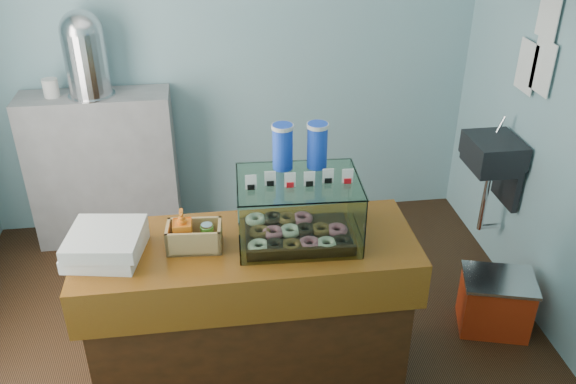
{
  "coord_description": "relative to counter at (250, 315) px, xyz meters",
  "views": [
    {
      "loc": [
        -0.13,
        -2.63,
        2.51
      ],
      "look_at": [
        0.21,
        -0.15,
        1.1
      ],
      "focal_mm": 38.0,
      "sensor_mm": 36.0,
      "label": 1
    }
  ],
  "objects": [
    {
      "name": "ground",
      "position": [
        0.0,
        0.25,
        -0.46
      ],
      "size": [
        3.5,
        3.5,
        0.0
      ],
      "primitive_type": "plane",
      "color": "black",
      "rests_on": "ground"
    },
    {
      "name": "room_shell",
      "position": [
        0.03,
        0.26,
        1.25
      ],
      "size": [
        3.54,
        3.04,
        2.82
      ],
      "color": "#81B1BC",
      "rests_on": "ground"
    },
    {
      "name": "counter",
      "position": [
        0.0,
        0.0,
        0.0
      ],
      "size": [
        1.6,
        0.6,
        0.9
      ],
      "color": "#47210D",
      "rests_on": "ground"
    },
    {
      "name": "back_shelf",
      "position": [
        -0.9,
        1.57,
        0.09
      ],
      "size": [
        1.0,
        0.32,
        1.1
      ],
      "primitive_type": "cube",
      "color": "gray",
      "rests_on": "ground"
    },
    {
      "name": "display_case",
      "position": [
        0.24,
        0.04,
        0.61
      ],
      "size": [
        0.58,
        0.44,
        0.53
      ],
      "rotation": [
        0.0,
        0.0,
        -0.05
      ],
      "color": "black",
      "rests_on": "counter"
    },
    {
      "name": "condiment_crate",
      "position": [
        -0.26,
        -0.0,
        0.51
      ],
      "size": [
        0.26,
        0.17,
        0.2
      ],
      "rotation": [
        0.0,
        0.0,
        -0.08
      ],
      "color": "tan",
      "rests_on": "counter"
    },
    {
      "name": "pastry_boxes",
      "position": [
        -0.64,
        -0.01,
        0.51
      ],
      "size": [
        0.38,
        0.38,
        0.13
      ],
      "rotation": [
        0.0,
        0.0,
        -0.18
      ],
      "color": "silver",
      "rests_on": "counter"
    },
    {
      "name": "coffee_urn",
      "position": [
        -0.9,
        1.56,
        0.93
      ],
      "size": [
        0.3,
        0.3,
        0.56
      ],
      "color": "silver",
      "rests_on": "back_shelf"
    },
    {
      "name": "red_cooler",
      "position": [
        1.46,
        0.24,
        -0.28
      ],
      "size": [
        0.48,
        0.41,
        0.36
      ],
      "rotation": [
        0.0,
        0.0,
        -0.28
      ],
      "color": "red",
      "rests_on": "ground"
    }
  ]
}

